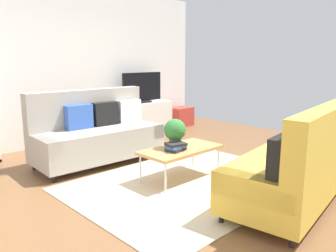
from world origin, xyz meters
name	(u,v)px	position (x,y,z in m)	size (l,w,h in m)	color
ground_plane	(169,177)	(0.00, 0.00, 0.00)	(7.68, 7.68, 0.00)	brown
wall_far	(64,65)	(0.00, 2.80, 1.45)	(6.40, 0.12, 2.90)	white
area_rug	(189,183)	(0.03, -0.34, 0.01)	(2.90, 2.20, 0.01)	beige
couch_beige	(97,133)	(-0.31, 1.28, 0.45)	(1.93, 0.91, 1.10)	gray
couch_green	(296,166)	(0.37, -1.56, 0.45)	(2.00, 1.09, 1.10)	gold
coffee_table	(181,150)	(0.08, -0.14, 0.39)	(1.10, 0.56, 0.42)	#B7844C
tv_console	(142,117)	(1.56, 2.46, 0.32)	(1.40, 0.44, 0.64)	silver
tv	(142,88)	(1.56, 2.44, 0.95)	(1.00, 0.20, 0.64)	black
storage_trunk	(181,116)	(2.66, 2.36, 0.22)	(0.52, 0.40, 0.44)	#B2382D
potted_plant	(175,131)	(0.04, -0.07, 0.64)	(0.29, 0.29, 0.38)	brown
table_book_0	(176,149)	(-0.06, -0.18, 0.44)	(0.24, 0.18, 0.04)	#262626
table_book_1	(176,147)	(-0.06, -0.18, 0.47)	(0.24, 0.18, 0.03)	#3359B2
table_book_2	(176,144)	(-0.06, -0.18, 0.50)	(0.24, 0.18, 0.04)	#262626
vase_0	(118,102)	(0.98, 2.51, 0.70)	(0.13, 0.13, 0.12)	#33B29E
vase_1	(126,101)	(1.17, 2.51, 0.71)	(0.09, 0.09, 0.15)	#4C72B2
bottle_0	(134,100)	(1.32, 2.42, 0.72)	(0.06, 0.06, 0.16)	purple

